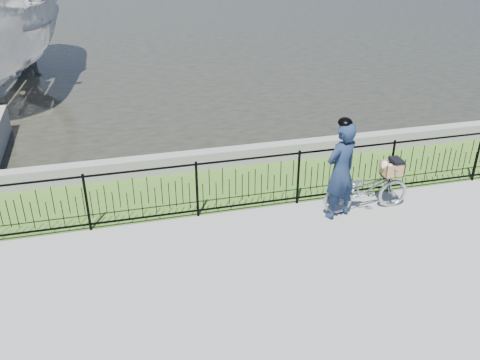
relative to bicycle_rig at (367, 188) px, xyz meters
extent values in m
plane|color=gray|center=(-2.20, -1.05, -0.47)|extent=(120.00, 120.00, 0.00)
cube|color=#3D641F|center=(-2.20, 1.55, -0.46)|extent=(60.00, 2.00, 0.01)
cube|color=gray|center=(-2.20, 2.55, -0.27)|extent=(60.00, 0.30, 0.40)
imported|color=#B3B7C0|center=(-0.01, 0.00, -0.01)|extent=(1.74, 0.61, 0.91)
cube|color=black|center=(0.47, 0.00, 0.24)|extent=(0.38, 0.18, 0.02)
cube|color=#9E7B49|center=(0.47, 0.00, 0.24)|extent=(0.36, 0.29, 0.01)
cube|color=#9E7B49|center=(0.47, 0.14, 0.37)|extent=(0.36, 0.02, 0.27)
cube|color=#9E7B49|center=(0.47, -0.14, 0.37)|extent=(0.36, 0.01, 0.27)
cube|color=#9E7B49|center=(0.64, 0.00, 0.37)|extent=(0.01, 0.29, 0.27)
cube|color=#9E7B49|center=(0.30, 0.00, 0.37)|extent=(0.01, 0.29, 0.27)
cube|color=black|center=(0.55, 0.00, 0.53)|extent=(0.20, 0.31, 0.06)
cube|color=black|center=(0.66, 0.00, 0.39)|extent=(0.02, 0.31, 0.21)
ellipsoid|color=silver|center=(0.45, 0.00, 0.37)|extent=(0.31, 0.22, 0.20)
sphere|color=silver|center=(0.31, -0.02, 0.48)|extent=(0.15, 0.15, 0.15)
sphere|color=silver|center=(0.26, -0.04, 0.45)|extent=(0.07, 0.07, 0.07)
sphere|color=black|center=(0.23, -0.05, 0.45)|extent=(0.02, 0.02, 0.02)
cone|color=olive|center=(0.31, 0.04, 0.54)|extent=(0.06, 0.08, 0.08)
cone|color=olive|center=(0.33, -0.06, 0.54)|extent=(0.06, 0.08, 0.08)
imported|color=#16233C|center=(-0.62, -0.08, 0.49)|extent=(0.82, 0.68, 1.91)
ellipsoid|color=black|center=(-0.62, -0.08, 1.42)|extent=(0.26, 0.29, 0.18)
camera|label=1|loc=(-4.54, -8.11, 4.95)|focal=40.00mm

